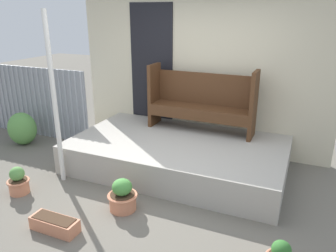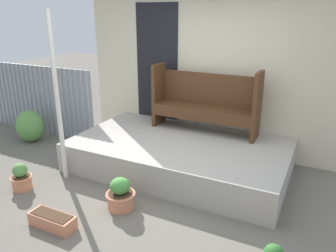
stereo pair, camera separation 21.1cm
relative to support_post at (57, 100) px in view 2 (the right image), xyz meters
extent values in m
plane|color=#666056|center=(1.44, 0.09, -1.17)|extent=(24.00, 24.00, 0.00)
cube|color=#A8A399|center=(1.38, 1.02, -0.95)|extent=(3.20, 1.86, 0.45)
cube|color=beige|center=(1.38, 1.98, 0.13)|extent=(4.40, 0.06, 2.60)
cube|color=black|center=(0.50, 1.94, 0.28)|extent=(0.80, 0.02, 2.00)
cube|color=gray|center=(-1.83, 1.28, -0.50)|extent=(2.69, 0.02, 1.34)
cylinder|color=#979CA5|center=(-2.87, 1.26, -0.50)|extent=(0.04, 0.04, 1.34)
cylinder|color=#979CA5|center=(-2.74, 1.26, -0.50)|extent=(0.04, 0.04, 1.34)
cylinder|color=#979CA5|center=(-2.62, 1.26, -0.50)|extent=(0.04, 0.04, 1.34)
cylinder|color=#979CA5|center=(-2.50, 1.26, -0.50)|extent=(0.04, 0.04, 1.34)
cylinder|color=#979CA5|center=(-2.38, 1.26, -0.50)|extent=(0.04, 0.04, 1.34)
cylinder|color=#979CA5|center=(-2.25, 1.26, -0.50)|extent=(0.04, 0.04, 1.34)
cylinder|color=#979CA5|center=(-2.13, 1.26, -0.50)|extent=(0.04, 0.04, 1.34)
cylinder|color=#979CA5|center=(-2.01, 1.26, -0.50)|extent=(0.04, 0.04, 1.34)
cylinder|color=#979CA5|center=(-1.89, 1.26, -0.50)|extent=(0.04, 0.04, 1.34)
cylinder|color=#979CA5|center=(-1.77, 1.26, -0.50)|extent=(0.04, 0.04, 1.34)
cylinder|color=#979CA5|center=(-1.64, 1.26, -0.50)|extent=(0.04, 0.04, 1.34)
cylinder|color=#979CA5|center=(-1.52, 1.26, -0.50)|extent=(0.04, 0.04, 1.34)
cylinder|color=#979CA5|center=(-1.40, 1.26, -0.50)|extent=(0.04, 0.04, 1.34)
cylinder|color=#979CA5|center=(-1.28, 1.26, -0.50)|extent=(0.04, 0.04, 1.34)
cylinder|color=#979CA5|center=(-1.15, 1.26, -0.50)|extent=(0.04, 0.04, 1.34)
cylinder|color=#979CA5|center=(-1.03, 1.26, -0.50)|extent=(0.04, 0.04, 1.34)
cylinder|color=#979CA5|center=(-0.91, 1.26, -0.50)|extent=(0.04, 0.04, 1.34)
cylinder|color=#979CA5|center=(-0.79, 1.26, -0.50)|extent=(0.04, 0.04, 1.34)
cylinder|color=#979CA5|center=(-0.66, 1.26, -0.50)|extent=(0.04, 0.04, 1.34)
cylinder|color=#979CA5|center=(-0.54, 1.26, -0.50)|extent=(0.04, 0.04, 1.34)
cylinder|color=silver|center=(0.00, 0.00, 0.00)|extent=(0.07, 0.07, 2.35)
cube|color=#4C2D19|center=(0.70, 1.62, -0.20)|extent=(0.06, 0.40, 1.04)
cube|color=#4C2D19|center=(2.37, 1.60, -0.20)|extent=(0.06, 0.40, 1.04)
cube|color=#4C2D19|center=(1.54, 1.61, -0.34)|extent=(1.62, 0.42, 0.04)
cube|color=#4C2D19|center=(1.53, 1.42, -0.43)|extent=(1.61, 0.05, 0.15)
cube|color=#4C2D19|center=(1.54, 1.79, -0.06)|extent=(1.61, 0.06, 0.52)
cylinder|color=tan|center=(-0.29, -0.53, -1.08)|extent=(0.26, 0.26, 0.19)
torus|color=tan|center=(-0.29, -0.53, -0.99)|extent=(0.29, 0.29, 0.02)
cylinder|color=#422D1E|center=(-0.29, -0.53, -0.98)|extent=(0.24, 0.24, 0.01)
ellipsoid|color=#599347|center=(-0.29, -0.53, -0.89)|extent=(0.19, 0.19, 0.19)
cylinder|color=tan|center=(1.19, -0.31, -1.07)|extent=(0.33, 0.33, 0.21)
torus|color=tan|center=(1.19, -0.31, -0.98)|extent=(0.37, 0.37, 0.02)
cylinder|color=#422D1E|center=(1.19, -0.31, -0.96)|extent=(0.30, 0.30, 0.01)
ellipsoid|color=#478C3D|center=(1.19, -0.31, -0.87)|extent=(0.25, 0.25, 0.20)
cube|color=tan|center=(0.71, -0.97, -1.10)|extent=(0.56, 0.20, 0.16)
cube|color=#422D1E|center=(0.71, -0.97, -1.01)|extent=(0.49, 0.17, 0.01)
ellipsoid|color=#599347|center=(-1.58, 0.80, -0.88)|extent=(0.52, 0.47, 0.60)
camera|label=1|loc=(3.08, -3.28, 1.13)|focal=35.00mm
camera|label=2|loc=(3.27, -3.19, 1.13)|focal=35.00mm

